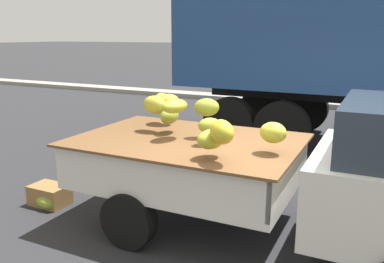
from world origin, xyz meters
The scene contains 5 objects.
ground centered at (0.00, 0.00, 0.00)m, with size 220.00×220.00×0.00m, color #28282B.
curb_strip centered at (0.00, 9.57, 0.08)m, with size 80.00×0.80×0.16m, color gray.
pickup_truck centered at (0.72, 0.11, 0.88)m, with size 4.74×1.92×1.70m.
fallen_banana_bunch_near_tailgate centered at (-3.05, -0.40, 0.10)m, with size 0.39×0.24×0.20m, color olive.
produce_crate centered at (-3.11, -0.29, 0.14)m, with size 0.52×0.36×0.28m, color olive.
Camera 1 is at (0.98, -4.09, 2.31)m, focal length 37.49 mm.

